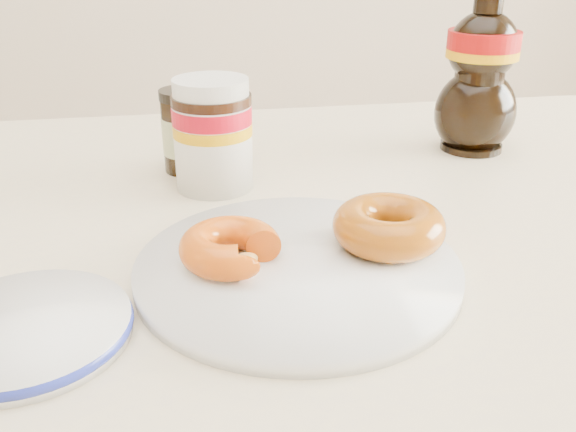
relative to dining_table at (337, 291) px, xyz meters
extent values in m
cube|color=beige|center=(0.00, 0.00, 0.06)|extent=(1.40, 0.90, 0.04)
cylinder|color=white|center=(-0.06, -0.10, 0.09)|extent=(0.29, 0.29, 0.01)
torus|color=white|center=(-0.06, -0.10, 0.09)|extent=(0.28, 0.28, 0.01)
torus|color=#CD440B|center=(-0.12, -0.09, 0.11)|extent=(0.09, 0.09, 0.03)
torus|color=#944909|center=(0.02, -0.08, 0.12)|extent=(0.13, 0.13, 0.04)
cylinder|color=white|center=(-0.12, 0.12, 0.14)|extent=(0.09, 0.09, 0.11)
cylinder|color=#990514|center=(-0.12, 0.12, 0.17)|extent=(0.09, 0.09, 0.02)
cylinder|color=#D89905|center=(-0.12, 0.12, 0.15)|extent=(0.09, 0.09, 0.01)
cylinder|color=black|center=(-0.12, 0.12, 0.19)|extent=(0.09, 0.09, 0.01)
cylinder|color=white|center=(-0.12, 0.12, 0.20)|extent=(0.08, 0.08, 0.02)
cylinder|color=black|center=(-0.15, 0.18, 0.13)|extent=(0.06, 0.06, 0.09)
cylinder|color=beige|center=(-0.15, 0.18, 0.13)|extent=(0.06, 0.06, 0.05)
cylinder|color=black|center=(-0.15, 0.18, 0.18)|extent=(0.06, 0.06, 0.01)
cylinder|color=white|center=(-0.28, -0.16, 0.09)|extent=(0.16, 0.16, 0.02)
torus|color=navy|center=(-0.28, -0.16, 0.09)|extent=(0.16, 0.16, 0.01)
camera|label=1|loc=(-0.15, -0.59, 0.37)|focal=40.00mm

